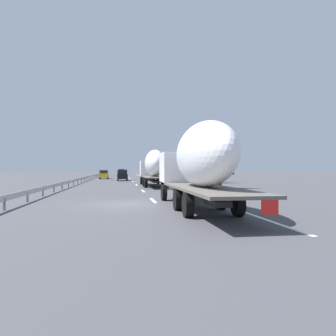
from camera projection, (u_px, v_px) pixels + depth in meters
name	position (u px, v px, depth m)	size (l,w,h in m)	color
ground_plane	(122.00, 180.00, 58.45)	(260.00, 260.00, 0.00)	#424247
lane_stripe_0	(153.00, 200.00, 21.13)	(3.20, 0.20, 0.01)	white
lane_stripe_1	(143.00, 191.00, 30.05)	(3.20, 0.20, 0.01)	white
lane_stripe_2	(137.00, 185.00, 41.41)	(3.20, 0.20, 0.01)	white
lane_stripe_3	(133.00, 181.00, 52.54)	(3.20, 0.20, 0.01)	white
lane_stripe_4	(132.00, 181.00, 55.96)	(3.20, 0.20, 0.01)	white
lane_stripe_5	(130.00, 179.00, 67.49)	(3.20, 0.20, 0.01)	white
lane_stripe_6	(129.00, 177.00, 77.43)	(3.20, 0.20, 0.01)	white
edge_line_right	(149.00, 179.00, 64.21)	(110.00, 0.20, 0.01)	white
truck_lead	(154.00, 166.00, 38.10)	(13.59, 2.55, 4.21)	silver
truck_trailing	(198.00, 161.00, 16.51)	(14.01, 2.55, 4.27)	silver
car_red_compact	(120.00, 173.00, 94.45)	(4.23, 1.77, 1.78)	red
car_yellow_coupe	(104.00, 174.00, 66.76)	(4.75, 1.81, 1.78)	gold
car_blue_sedan	(121.00, 172.00, 111.18)	(4.72, 1.84, 1.97)	#28479E
car_black_suv	(122.00, 175.00, 56.30)	(4.25, 1.78, 1.93)	black
road_sign	(161.00, 167.00, 55.43)	(0.10, 0.90, 3.48)	gray
tree_0	(203.00, 157.00, 51.20)	(2.46, 2.46, 6.46)	#472D19
tree_1	(187.00, 158.00, 62.55)	(3.05, 3.05, 6.83)	#472D19
tree_2	(154.00, 163.00, 105.98)	(3.17, 3.17, 6.36)	#472D19
tree_3	(213.00, 155.00, 47.55)	(3.06, 3.06, 6.74)	#472D19
tree_4	(220.00, 149.00, 34.30)	(2.99, 2.99, 6.90)	#472D19
tree_5	(179.00, 159.00, 75.29)	(3.73, 3.73, 6.73)	#472D19
guardrail_median	(89.00, 177.00, 60.53)	(94.00, 0.10, 0.76)	#9EA0A5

